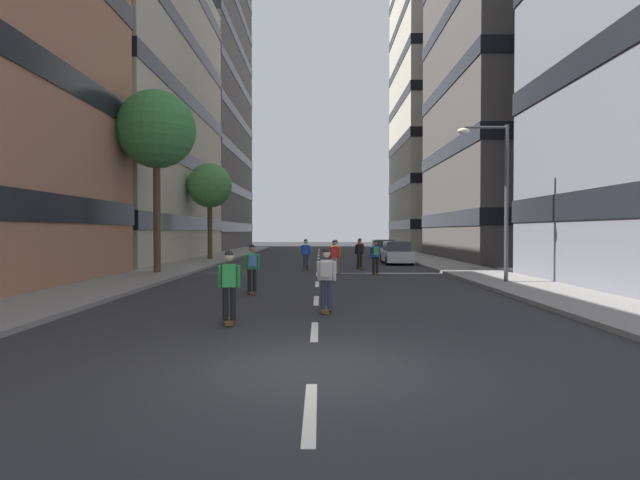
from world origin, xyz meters
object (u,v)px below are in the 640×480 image
at_px(skater_1, 231,283).
at_px(skater_8, 254,266).
at_px(parked_car_mid, 385,250).
at_px(skater_7, 328,276).
at_px(skater_0, 361,252).
at_px(skater_4, 307,253).
at_px(street_tree_mid, 158,130).
at_px(skater_3, 362,250).
at_px(skater_2, 377,255).
at_px(skater_5, 336,256).
at_px(parked_car_near, 398,254).
at_px(streetlamp_right, 500,185).
at_px(street_tree_near, 211,186).
at_px(skater_6, 337,254).

distance_m(skater_1, skater_8, 5.70).
relative_size(parked_car_mid, skater_7, 2.47).
distance_m(skater_0, skater_8, 13.02).
distance_m(skater_4, skater_8, 11.29).
relative_size(street_tree_mid, skater_3, 5.20).
relative_size(skater_4, skater_7, 1.00).
relative_size(skater_2, skater_4, 1.00).
distance_m(skater_5, skater_8, 8.34).
height_order(parked_car_near, skater_2, skater_2).
xyz_separation_m(parked_car_mid, street_tree_mid, (-13.55, -16.13, 6.67)).
xyz_separation_m(streetlamp_right, skater_2, (-4.54, 4.93, -3.12)).
bearing_deg(skater_3, skater_2, -87.70).
bearing_deg(skater_3, skater_4, -133.57).
bearing_deg(street_tree_near, streetlamp_right, -47.58).
xyz_separation_m(parked_car_near, skater_4, (-6.04, -5.50, 0.29)).
relative_size(street_tree_mid, skater_4, 5.20).
relative_size(streetlamp_right, skater_3, 3.65).
relative_size(skater_0, skater_7, 1.00).
bearing_deg(skater_8, skater_3, 71.33).
height_order(street_tree_mid, skater_1, street_tree_mid).
xyz_separation_m(street_tree_mid, skater_0, (10.67, 4.17, -6.38)).
distance_m(streetlamp_right, skater_3, 12.93).
xyz_separation_m(skater_2, skater_8, (-5.25, -8.10, 0.00)).
bearing_deg(skater_1, skater_5, 77.79).
bearing_deg(parked_car_near, skater_5, -116.76).
distance_m(streetlamp_right, skater_2, 7.39).
distance_m(skater_5, skater_6, 1.42).
xyz_separation_m(parked_car_mid, skater_1, (-7.41, -29.78, 0.29)).
bearing_deg(parked_car_mid, street_tree_near, -164.61).
xyz_separation_m(streetlamp_right, skater_0, (-5.04, 8.96, -3.15)).
distance_m(street_tree_mid, skater_5, 11.07).
bearing_deg(street_tree_near, parked_car_mid, 15.39).
height_order(skater_2, skater_7, same).
bearing_deg(skater_1, skater_2, 69.94).
height_order(parked_car_mid, skater_5, skater_5).
distance_m(skater_3, skater_8, 15.58).
height_order(skater_3, skater_7, same).
distance_m(parked_car_near, skater_2, 8.91).
distance_m(parked_car_near, skater_5, 10.01).
bearing_deg(skater_1, skater_7, 36.16).
distance_m(parked_car_mid, skater_7, 28.51).
xyz_separation_m(street_tree_mid, streetlamp_right, (15.71, -4.79, -3.23)).
bearing_deg(parked_car_near, skater_2, -105.49).
relative_size(skater_0, skater_5, 1.00).
bearing_deg(skater_2, street_tree_near, 132.35).
relative_size(street_tree_near, skater_6, 4.05).
distance_m(parked_car_near, skater_3, 3.28).
distance_m(street_tree_mid, skater_6, 11.23).
bearing_deg(skater_1, skater_6, 78.46).
height_order(parked_car_mid, skater_8, skater_8).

